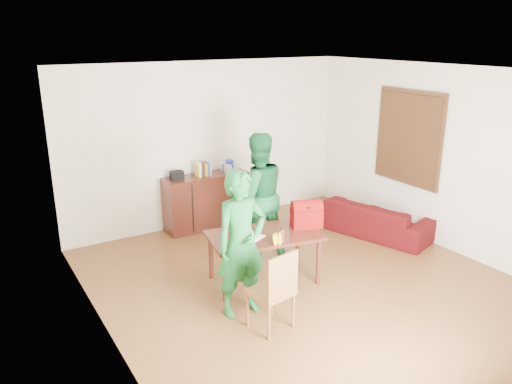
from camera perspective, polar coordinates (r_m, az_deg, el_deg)
room at (r=6.21m, az=5.57°, el=0.72°), size 5.20×5.70×2.90m
table at (r=6.43m, az=0.94°, el=-5.46°), size 1.54×1.06×0.66m
chair at (r=5.60m, az=1.77°, el=-12.82°), size 0.49×0.47×0.93m
person_near at (r=5.63m, az=-1.70°, el=-5.95°), size 0.63×0.41×1.71m
person_far at (r=7.11m, az=0.13°, el=-0.38°), size 0.98×0.81×1.81m
laptop at (r=6.24m, az=-0.63°, el=-4.96°), size 0.38×0.32×0.23m
bananas at (r=6.06m, az=2.42°, el=-5.85°), size 0.18×0.13×0.06m
bottle at (r=6.13m, az=2.93°, el=-4.92°), size 0.08×0.08×0.19m
red_bag at (r=6.61m, az=5.79°, el=-2.79°), size 0.45×0.35×0.29m
sofa at (r=8.26m, az=13.26°, el=-2.91°), size 1.25×1.97×0.54m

